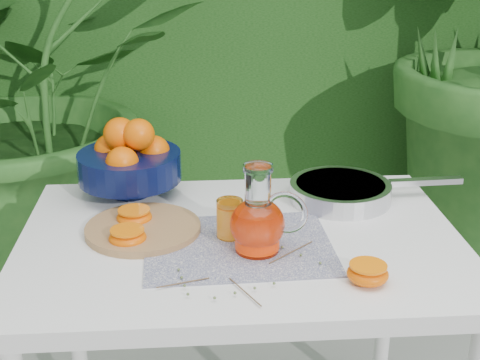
{
  "coord_description": "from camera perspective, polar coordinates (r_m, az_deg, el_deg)",
  "views": [
    {
      "loc": [
        -0.14,
        -1.34,
        1.43
      ],
      "look_at": [
        -0.04,
        0.03,
        0.88
      ],
      "focal_mm": 50.0,
      "sensor_mm": 36.0,
      "label": 1
    }
  ],
  "objects": [
    {
      "name": "placemat",
      "position": [
        1.47,
        -0.13,
        -5.64
      ],
      "size": [
        0.42,
        0.33,
        0.0
      ],
      "primitive_type": "cube",
      "rotation": [
        0.0,
        0.0,
        0.03
      ],
      "color": "#0D134A",
      "rests_on": "white_table"
    },
    {
      "name": "cutting_board",
      "position": [
        1.55,
        -8.27,
        -4.14
      ],
      "size": [
        0.28,
        0.28,
        0.02
      ],
      "primitive_type": "cylinder",
      "rotation": [
        0.0,
        0.0,
        0.06
      ],
      "color": "olive",
      "rests_on": "white_table"
    },
    {
      "name": "thyme_sprigs",
      "position": [
        1.35,
        0.31,
        -7.96
      ],
      "size": [
        0.34,
        0.27,
        0.01
      ],
      "color": "brown",
      "rests_on": "white_table"
    },
    {
      "name": "juice_pitcher",
      "position": [
        1.42,
        1.59,
        -3.59
      ],
      "size": [
        0.18,
        0.15,
        0.2
      ],
      "color": "white",
      "rests_on": "white_table"
    },
    {
      "name": "potted_plant_left",
      "position": [
        2.74,
        -18.03,
        7.59
      ],
      "size": [
        2.21,
        2.21,
        1.62
      ],
      "primitive_type": "imported",
      "rotation": [
        0.0,
        0.0,
        0.52
      ],
      "color": "#255A1F",
      "rests_on": "ground"
    },
    {
      "name": "juice_tumbler",
      "position": [
        1.49,
        -0.88,
        -3.37
      ],
      "size": [
        0.07,
        0.07,
        0.09
      ],
      "color": "white",
      "rests_on": "white_table"
    },
    {
      "name": "orange_halves",
      "position": [
        1.45,
        -3.2,
        -5.2
      ],
      "size": [
        0.59,
        0.4,
        0.04
      ],
      "color": "#EB6402",
      "rests_on": "white_table"
    },
    {
      "name": "white_table",
      "position": [
        1.55,
        0.05,
        -7.55
      ],
      "size": [
        1.0,
        0.7,
        0.75
      ],
      "color": "white",
      "rests_on": "ground"
    },
    {
      "name": "saute_pan",
      "position": [
        1.71,
        8.67,
        -0.9
      ],
      "size": [
        0.46,
        0.27,
        0.05
      ],
      "color": "silver",
      "rests_on": "white_table"
    },
    {
      "name": "fruit_bowl",
      "position": [
        1.73,
        -9.39,
        1.73
      ],
      "size": [
        0.3,
        0.3,
        0.21
      ],
      "color": "black",
      "rests_on": "white_table"
    }
  ]
}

